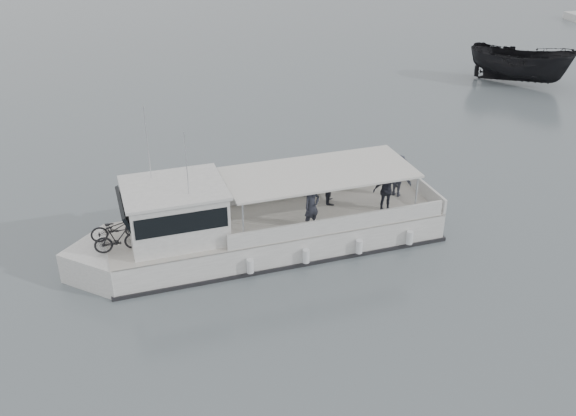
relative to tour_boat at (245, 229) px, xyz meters
name	(u,v)px	position (x,y,z in m)	size (l,w,h in m)	color
ground	(146,238)	(-3.19, 2.86, -1.03)	(1400.00, 1400.00, 0.00)	slate
tour_boat	(245,229)	(0.00, 0.00, 0.00)	(15.06, 5.73, 6.27)	white
dark_motorboat	(520,64)	(26.33, 11.64, 0.34)	(2.67, 7.10, 2.74)	black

